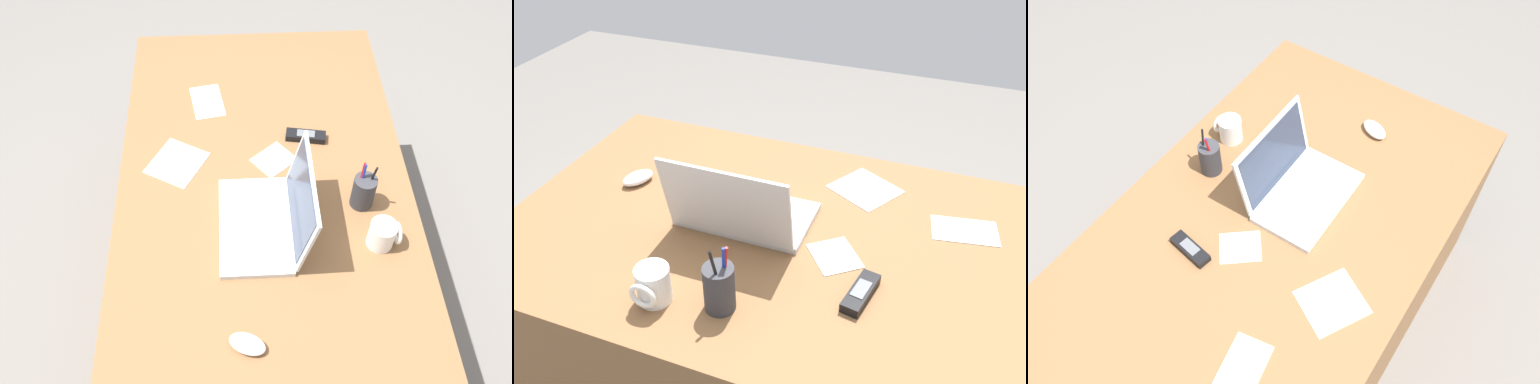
% 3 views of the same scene
% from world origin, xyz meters
% --- Properties ---
extents(ground_plane, '(6.00, 6.00, 0.00)m').
position_xyz_m(ground_plane, '(0.00, 0.00, 0.00)').
color(ground_plane, slate).
extents(desk, '(1.58, 0.93, 0.72)m').
position_xyz_m(desk, '(0.00, 0.00, 0.36)').
color(desk, brown).
rests_on(desk, ground).
extents(laptop, '(0.35, 0.27, 0.24)m').
position_xyz_m(laptop, '(0.16, 0.01, 0.77)').
color(laptop, silver).
rests_on(laptop, desk).
extents(computer_mouse, '(0.09, 0.11, 0.03)m').
position_xyz_m(computer_mouse, '(0.53, -0.08, 0.74)').
color(computer_mouse, white).
rests_on(computer_mouse, desk).
extents(coffee_mug_white, '(0.08, 0.09, 0.09)m').
position_xyz_m(coffee_mug_white, '(0.24, 0.33, 0.76)').
color(coffee_mug_white, white).
rests_on(coffee_mug_white, desk).
extents(cordless_phone, '(0.07, 0.14, 0.03)m').
position_xyz_m(cordless_phone, '(-0.19, 0.15, 0.73)').
color(cordless_phone, black).
rests_on(cordless_phone, desk).
extents(pen_holder, '(0.07, 0.07, 0.17)m').
position_xyz_m(pen_holder, '(0.09, 0.29, 0.78)').
color(pen_holder, '#333338').
rests_on(pen_holder, desk).
extents(paper_note_near_laptop, '(0.22, 0.22, 0.00)m').
position_xyz_m(paper_note_near_laptop, '(-0.10, -0.28, 0.72)').
color(paper_note_near_laptop, white).
rests_on(paper_note_near_laptop, desk).
extents(paper_note_left, '(0.16, 0.16, 0.00)m').
position_xyz_m(paper_note_left, '(-0.10, 0.04, 0.72)').
color(paper_note_left, white).
rests_on(paper_note_left, desk).
extents(paper_note_right, '(0.19, 0.13, 0.00)m').
position_xyz_m(paper_note_right, '(-0.39, -0.18, 0.72)').
color(paper_note_right, white).
rests_on(paper_note_right, desk).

